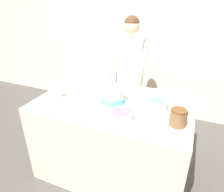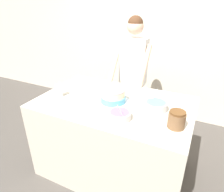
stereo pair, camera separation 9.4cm
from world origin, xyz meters
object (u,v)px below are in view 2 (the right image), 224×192
object	(u,v)px
cake	(114,97)
frosting_bowl_blue	(156,106)
person_baker	(133,67)
drinking_glass	(59,90)
ceramic_plate	(72,102)
frosting_bowl_purple	(120,115)
stoneware_jar	(177,120)

from	to	relation	value
cake	frosting_bowl_blue	size ratio (longest dim) A/B	1.65
person_baker	cake	distance (m)	0.77
drinking_glass	frosting_bowl_blue	bearing A→B (deg)	9.24
cake	drinking_glass	distance (m)	0.58
cake	ceramic_plate	size ratio (longest dim) A/B	1.34
frosting_bowl_blue	drinking_glass	world-z (taller)	frosting_bowl_blue
frosting_bowl_purple	stoneware_jar	bearing A→B (deg)	10.37
person_baker	drinking_glass	distance (m)	1.01
cake	stoneware_jar	bearing A→B (deg)	-14.75
ceramic_plate	frosting_bowl_blue	bearing A→B (deg)	16.16
person_baker	drinking_glass	bearing A→B (deg)	-118.78
frosting_bowl_blue	stoneware_jar	xyz separation A→B (m)	(0.22, -0.21, 0.03)
person_baker	stoneware_jar	xyz separation A→B (m)	(0.72, -0.93, -0.07)
cake	stoneware_jar	size ratio (longest dim) A/B	2.37
drinking_glass	stoneware_jar	world-z (taller)	stoneware_jar
ceramic_plate	stoneware_jar	size ratio (longest dim) A/B	1.77
person_baker	ceramic_plate	xyz separation A→B (m)	(-0.29, -0.95, -0.13)
frosting_bowl_purple	frosting_bowl_blue	bearing A→B (deg)	51.00
drinking_glass	person_baker	bearing A→B (deg)	61.22
frosting_bowl_blue	ceramic_plate	size ratio (longest dim) A/B	0.81
ceramic_plate	stoneware_jar	xyz separation A→B (m)	(1.00, 0.02, 0.06)
cake	frosting_bowl_blue	distance (m)	0.41
cake	drinking_glass	bearing A→B (deg)	-168.30
frosting_bowl_blue	frosting_bowl_purple	distance (m)	0.37
stoneware_jar	ceramic_plate	bearing A→B (deg)	-178.86
frosting_bowl_blue	ceramic_plate	xyz separation A→B (m)	(-0.78, -0.23, -0.04)
person_baker	ceramic_plate	bearing A→B (deg)	-106.81
cake	stoneware_jar	xyz separation A→B (m)	(0.63, -0.17, 0.01)
frosting_bowl_purple	drinking_glass	world-z (taller)	frosting_bowl_purple
frosting_bowl_purple	drinking_glass	bearing A→B (deg)	170.10
drinking_glass	ceramic_plate	world-z (taller)	drinking_glass
person_baker	stoneware_jar	distance (m)	1.18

